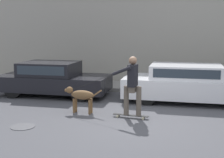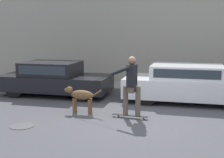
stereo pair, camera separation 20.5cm
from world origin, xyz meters
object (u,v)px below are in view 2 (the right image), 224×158
parked_car_0 (54,79)px  dog (81,95)px  skateboarder (131,83)px  parked_car_1 (191,84)px

parked_car_0 → dog: (1.84, -2.19, -0.09)m
skateboarder → parked_car_1: bearing=-118.0°
parked_car_0 → dog: 2.86m
parked_car_0 → dog: size_ratio=3.50×
parked_car_1 → skateboarder: skateboarder is taller
parked_car_0 → parked_car_1: size_ratio=0.90×
parked_car_0 → skateboarder: (3.41, -2.41, 0.38)m
dog → skateboarder: 1.66m
parked_car_1 → skateboarder: size_ratio=1.89×
dog → skateboarder: (1.58, -0.22, 0.47)m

